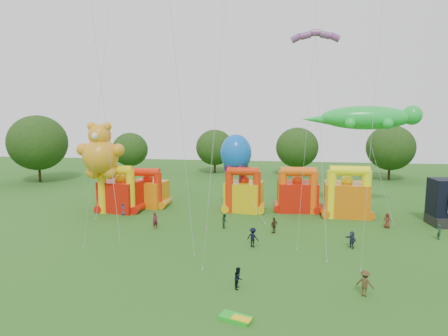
# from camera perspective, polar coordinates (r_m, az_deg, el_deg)

# --- Properties ---
(ground) EXTENTS (160.00, 160.00, 0.00)m
(ground) POSITION_cam_1_polar(r_m,az_deg,el_deg) (25.94, -3.65, -21.64)
(ground) COLOR #245919
(ground) RESTS_ON ground
(tree_ring) EXTENTS (126.13, 128.26, 12.07)m
(tree_ring) POSITION_cam_1_polar(r_m,az_deg,el_deg) (24.31, -6.31, -7.71)
(tree_ring) COLOR #352314
(tree_ring) RESTS_ON ground
(bouncy_castle_0) EXTENTS (5.53, 4.81, 6.11)m
(bouncy_castle_0) POSITION_cam_1_polar(r_m,az_deg,el_deg) (53.05, -14.62, -3.53)
(bouncy_castle_0) COLOR red
(bouncy_castle_0) RESTS_ON ground
(bouncy_castle_1) EXTENTS (5.37, 4.66, 5.40)m
(bouncy_castle_1) POSITION_cam_1_polar(r_m,az_deg,el_deg) (54.97, -10.89, -3.28)
(bouncy_castle_1) COLOR orange
(bouncy_castle_1) RESTS_ON ground
(bouncy_castle_2) EXTENTS (5.01, 4.28, 5.87)m
(bouncy_castle_2) POSITION_cam_1_polar(r_m,az_deg,el_deg) (51.44, 2.82, -3.72)
(bouncy_castle_2) COLOR gold
(bouncy_castle_2) RESTS_ON ground
(bouncy_castle_3) EXTENTS (5.27, 4.38, 5.90)m
(bouncy_castle_3) POSITION_cam_1_polar(r_m,az_deg,el_deg) (52.38, 10.43, -3.64)
(bouncy_castle_3) COLOR red
(bouncy_castle_3) RESTS_ON ground
(bouncy_castle_4) EXTENTS (5.46, 4.50, 6.42)m
(bouncy_castle_4) POSITION_cam_1_polar(r_m,az_deg,el_deg) (51.24, 17.11, -3.92)
(bouncy_castle_4) COLOR #D6670B
(bouncy_castle_4) RESTS_ON ground
(teddy_bear_kite) EXTENTS (6.08, 4.68, 11.61)m
(teddy_bear_kite) POSITION_cam_1_polar(r_m,az_deg,el_deg) (51.13, -17.24, 1.84)
(teddy_bear_kite) COLOR orange
(teddy_bear_kite) RESTS_ON ground
(gecko_kite) EXTENTS (14.58, 8.91, 13.62)m
(gecko_kite) POSITION_cam_1_polar(r_m,az_deg,el_deg) (52.06, 20.50, 2.76)
(gecko_kite) COLOR green
(gecko_kite) RESTS_ON ground
(octopus_kite) EXTENTS (6.18, 8.08, 9.97)m
(octopus_kite) POSITION_cam_1_polar(r_m,az_deg,el_deg) (49.98, 2.82, -1.66)
(octopus_kite) COLOR blue
(octopus_kite) RESTS_ON ground
(parafoil_kites) EXTENTS (28.76, 9.90, 30.68)m
(parafoil_kites) POSITION_cam_1_polar(r_m,az_deg,el_deg) (40.72, -11.30, 9.90)
(parafoil_kites) COLOR red
(parafoil_kites) RESTS_ON ground
(diamond_kites) EXTENTS (27.36, 17.68, 40.37)m
(diamond_kites) POSITION_cam_1_polar(r_m,az_deg,el_deg) (38.63, 1.62, 12.86)
(diamond_kites) COLOR red
(diamond_kites) RESTS_ON ground
(folded_kite_bundle) EXTENTS (2.22, 1.62, 0.31)m
(folded_kite_bundle) POSITION_cam_1_polar(r_m,az_deg,el_deg) (26.46, 1.76, -20.64)
(folded_kite_bundle) COLOR green
(folded_kite_bundle) RESTS_ON ground
(spectator_0) EXTENTS (0.83, 0.61, 1.55)m
(spectator_0) POSITION_cam_1_polar(r_m,az_deg,el_deg) (51.26, -14.12, -5.70)
(spectator_0) COLOR #2A3046
(spectator_0) RESTS_ON ground
(spectator_1) EXTENTS (0.78, 0.80, 1.85)m
(spectator_1) POSITION_cam_1_polar(r_m,az_deg,el_deg) (44.78, -9.80, -7.41)
(spectator_1) COLOR #551824
(spectator_1) RESTS_ON ground
(spectator_2) EXTENTS (0.69, 0.84, 1.61)m
(spectator_2) POSITION_cam_1_polar(r_m,az_deg,el_deg) (44.43, 0.11, -7.57)
(spectator_2) COLOR #173A21
(spectator_2) RESTS_ON ground
(spectator_3) EXTENTS (1.40, 1.15, 1.89)m
(spectator_3) POSITION_cam_1_polar(r_m,az_deg,el_deg) (38.57, 4.15, -9.86)
(spectator_3) COLOR black
(spectator_3) RESTS_ON ground
(spectator_4) EXTENTS (0.99, 1.04, 1.74)m
(spectator_4) POSITION_cam_1_polar(r_m,az_deg,el_deg) (42.92, 7.17, -8.12)
(spectator_4) COLOR #412B1A
(spectator_4) RESTS_ON ground
(spectator_5) EXTENTS (1.14, 1.58, 1.64)m
(spectator_5) POSITION_cam_1_polar(r_m,az_deg,el_deg) (40.08, 17.77, -9.72)
(spectator_5) COLOR #282C43
(spectator_5) RESTS_ON ground
(spectator_6) EXTENTS (0.98, 0.89, 1.68)m
(spectator_6) POSITION_cam_1_polar(r_m,az_deg,el_deg) (47.96, 22.29, -6.96)
(spectator_6) COLOR #542618
(spectator_6) RESTS_ON ground
(spectator_7) EXTENTS (0.61, 0.67, 1.54)m
(spectator_7) POSITION_cam_1_polar(r_m,az_deg,el_deg) (46.06, 28.39, -8.06)
(spectator_7) COLOR #153628
(spectator_7) RESTS_ON ground
(spectator_8) EXTENTS (0.68, 0.84, 1.61)m
(spectator_8) POSITION_cam_1_polar(r_m,az_deg,el_deg) (30.20, 2.08, -15.41)
(spectator_8) COLOR black
(spectator_8) RESTS_ON ground
(spectator_9) EXTENTS (1.41, 1.18, 1.89)m
(spectator_9) POSITION_cam_1_polar(r_m,az_deg,el_deg) (30.64, 19.49, -15.26)
(spectator_9) COLOR #41321A
(spectator_9) RESTS_ON ground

